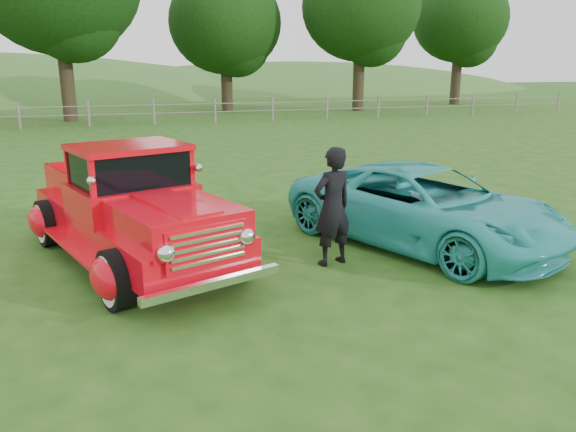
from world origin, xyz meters
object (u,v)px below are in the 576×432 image
object	(u,v)px
tree_near_east	(225,23)
red_pickup	(131,210)
man	(332,207)
tree_far_east	(460,20)
teal_sedan	(424,206)
tree_mid_east	(361,7)

from	to	relation	value
tree_near_east	red_pickup	world-z (taller)	tree_near_east
man	tree_far_east	bearing A→B (deg)	-141.97
tree_far_east	tree_near_east	bearing A→B (deg)	-176.63
red_pickup	man	distance (m)	2.96
man	red_pickup	bearing A→B (deg)	-35.28
teal_sedan	tree_near_east	bearing A→B (deg)	61.12
tree_near_east	tree_mid_east	distance (m)	8.30
tree_mid_east	red_pickup	world-z (taller)	tree_mid_east
tree_far_east	red_pickup	world-z (taller)	tree_far_east
tree_near_east	teal_sedan	bearing A→B (deg)	-94.50
teal_sedan	tree_far_east	bearing A→B (deg)	31.72
tree_near_east	tree_mid_east	size ratio (longest dim) A/B	0.88
tree_mid_east	red_pickup	xyz separation A→B (m)	(-14.72, -24.96, -5.38)
teal_sedan	tree_mid_east	bearing A→B (deg)	43.90
tree_far_east	man	distance (m)	36.06
red_pickup	teal_sedan	bearing A→B (deg)	-26.63
tree_mid_east	teal_sedan	world-z (taller)	tree_mid_east
tree_near_east	tree_far_east	world-z (taller)	tree_far_east
teal_sedan	red_pickup	bearing A→B (deg)	148.59
teal_sedan	man	world-z (taller)	man
tree_far_east	teal_sedan	xyz separation A→B (m)	(-19.17, -28.52, -5.21)
tree_mid_east	tree_far_east	bearing A→B (deg)	18.43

